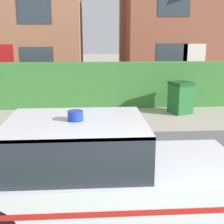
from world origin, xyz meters
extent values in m
cube|color=#5B5B60|center=(0.00, 3.53, 0.01)|extent=(28.00, 5.63, 0.01)
cube|color=#3D7F38|center=(-1.13, 9.47, 0.78)|extent=(12.23, 0.64, 1.56)
cylinder|color=black|center=(0.08, 1.79, 0.35)|extent=(0.67, 0.20, 0.67)
cylinder|color=black|center=(0.07, 3.20, 0.35)|extent=(0.67, 0.20, 0.67)
cylinder|color=black|center=(-2.34, 3.19, 0.35)|extent=(0.67, 0.20, 0.67)
cube|color=silver|center=(-1.13, 2.49, 0.52)|extent=(3.89, 1.63, 0.65)
cube|color=#232833|center=(-1.39, 2.49, 1.13)|extent=(1.80, 1.46, 0.59)
cube|color=silver|center=(-1.39, 2.49, 1.41)|extent=(1.80, 1.46, 0.04)
cube|color=red|center=(-1.13, 1.68, 0.57)|extent=(3.69, 0.03, 0.07)
cube|color=red|center=(-1.14, 3.30, 0.57)|extent=(3.69, 0.03, 0.07)
cylinder|color=#1933A5|center=(-1.39, 2.49, 1.49)|extent=(0.20, 0.20, 0.13)
cube|color=#A86B4C|center=(-5.66, 14.85, 2.41)|extent=(8.05, 5.50, 4.82)
cube|color=red|center=(-4.91, 12.09, 1.05)|extent=(1.00, 0.02, 2.10)
cube|color=#333D47|center=(-3.45, 12.09, 1.35)|extent=(1.40, 0.02, 1.30)
cube|color=#333D47|center=(-3.45, 12.09, 3.56)|extent=(1.40, 0.02, 1.30)
cube|color=#93513D|center=(4.65, 15.01, 2.63)|extent=(8.22, 5.36, 5.26)
cube|color=white|center=(3.40, 12.32, 1.05)|extent=(1.00, 0.02, 2.10)
cube|color=#333D47|center=(2.39, 12.32, 1.47)|extent=(1.40, 0.02, 1.30)
cube|color=#333D47|center=(2.39, 12.32, 3.89)|extent=(1.40, 0.02, 1.30)
cube|color=#23662D|center=(1.70, 8.34, 0.47)|extent=(0.77, 0.79, 0.93)
cube|color=#184720|center=(1.70, 8.34, 0.98)|extent=(0.81, 0.83, 0.10)
camera|label=1|loc=(-1.19, -1.39, 2.50)|focal=50.00mm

